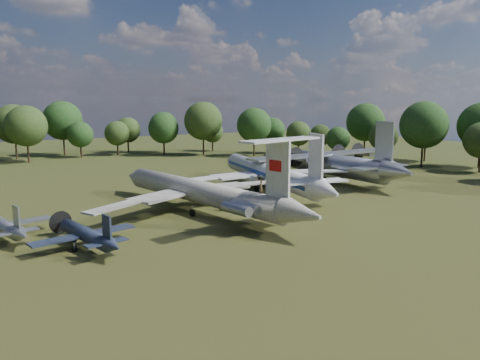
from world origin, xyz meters
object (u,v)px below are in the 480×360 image
il62_airliner (200,196)px  tu104_jet (269,177)px  an12_transport (330,167)px  small_prop_northwest (2,228)px  person_on_il62 (261,187)px  small_prop_west (86,238)px

il62_airliner → tu104_jet: tu104_jet is taller
tu104_jet → an12_transport: an12_transport is taller
tu104_jet → small_prop_northwest: 47.19m
an12_transport → person_on_il62: bearing=-145.9°
an12_transport → person_on_il62: person_on_il62 is taller
small_prop_west → small_prop_northwest: bearing=118.8°
tu104_jet → person_on_il62: 27.77m
tu104_jet → small_prop_west: tu104_jet is taller
il62_airliner → person_on_il62: 13.85m
il62_airliner → person_on_il62: person_on_il62 is taller
il62_airliner → small_prop_northwest: bearing=169.4°
il62_airliner → small_prop_northwest: 27.35m
small_prop_northwest → il62_airliner: bearing=-12.9°
an12_transport → person_on_il62: (-33.84, -24.95, 2.91)m
small_prop_west → person_on_il62: bearing=-20.9°
small_prop_northwest → tu104_jet: bearing=-2.1°
il62_airliner → tu104_jet: 20.97m
tu104_jet → small_prop_northwest: bearing=-159.0°
il62_airliner → an12_transport: an12_transport is taller
small_prop_west → il62_airliner: bearing=14.9°
tu104_jet → small_prop_west: bearing=-144.3°
tu104_jet → person_on_il62: person_on_il62 is taller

